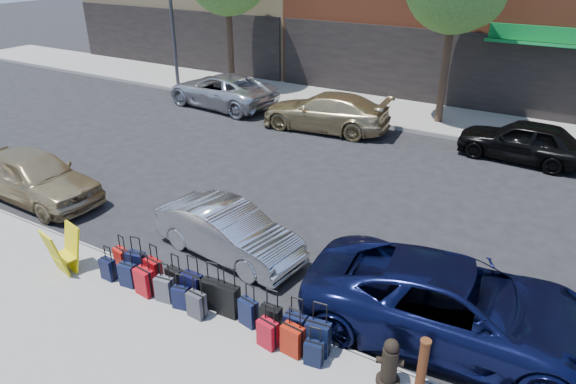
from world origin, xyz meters
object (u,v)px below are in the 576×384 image
Objects in this scene: car_far_2 at (523,140)px; car_near_1 at (229,232)px; display_rack at (63,251)px; car_near_0 at (35,176)px; car_near_2 at (455,305)px; car_far_0 at (221,90)px; suitcase_front_5 at (213,294)px; car_far_1 at (325,112)px; bollard at (423,363)px; fire_hydrant at (390,363)px.

car_near_1 is at bearing -23.31° from car_far_2.
display_rack is 4.49m from car_near_0.
car_near_1 is 5.35m from car_near_2.
car_near_0 is 10.48m from car_far_0.
suitcase_front_5 is 2.20m from car_near_1.
car_near_2 reaches higher than car_near_0.
suitcase_front_5 is at bearing 105.26° from car_near_2.
car_far_1 is at bearing 89.98° from car_far_0.
car_near_2 is (5.34, -0.22, 0.14)m from car_near_1.
suitcase_front_5 is at bearing -99.36° from car_near_0.
car_far_1 is (-3.27, 11.33, 0.27)m from suitcase_front_5.
car_far_1 reaches higher than bollard.
bollard is at bearing 4.57° from car_far_2.
bollard is 7.86m from display_rack.
bollard is 11.77m from car_far_2.
car_far_2 is (-0.23, 11.76, 0.06)m from bollard.
car_far_2 is at bearing -20.31° from car_near_1.
suitcase_front_5 is 3.68m from display_rack.
car_near_2 reaches higher than car_far_1.
car_near_0 is 11.88m from car_near_2.
car_near_0 is (-11.30, 1.51, 0.19)m from fire_hydrant.
car_far_0 is (-13.15, 10.14, -0.03)m from car_near_2.
fire_hydrant is 17.32m from car_far_0.
car_far_2 is (11.55, 10.43, -0.03)m from car_near_0.
car_near_1 is (-5.25, 1.82, -0.03)m from bollard.
car_far_1 reaches higher than fire_hydrant.
bollard is (0.49, 0.17, 0.09)m from fire_hydrant.
suitcase_front_5 is 0.20× the size of car_far_1.
car_far_1 is (-7.58, 9.62, -0.03)m from car_near_2.
display_rack is at bearing -27.75° from car_far_2.
car_near_0 is 15.56m from car_far_2.
display_rack is 0.28× the size of car_near_1.
car_far_1 reaches higher than display_rack.
car_far_2 is at bearing 69.71° from fire_hydrant.
car_near_1 reaches higher than display_rack.
display_rack is 3.65m from car_near_1.
suitcase_front_5 is 14.79m from car_far_0.
car_near_0 is at bearing 153.32° from fire_hydrant.
bollard is (4.21, 0.11, 0.18)m from suitcase_front_5.
bollard is 0.93× the size of display_rack.
car_far_0 is at bearing 124.37° from display_rack.
car_far_0 is (-8.85, 11.85, 0.27)m from suitcase_front_5.
car_near_0 is 0.83× the size of car_far_0.
car_far_0 is (-13.06, 11.74, 0.08)m from bollard.
car_near_0 reaches higher than fire_hydrant.
car_far_1 is 7.27m from car_far_2.
car_near_1 is at bearing 110.23° from suitcase_front_5.
car_near_2 reaches higher than car_far_2.
fire_hydrant is 0.17× the size of car_far_0.
display_rack is at bearing 141.61° from car_near_1.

